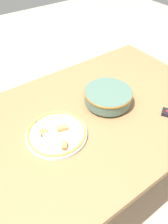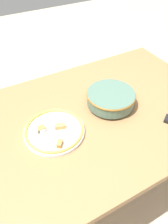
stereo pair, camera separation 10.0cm
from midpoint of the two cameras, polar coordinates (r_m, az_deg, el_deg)
The scene contains 4 objects.
ground_plane at distance 1.82m, azimuth -1.25°, elevation -18.83°, with size 8.00×8.00×0.00m, color #B7A88E.
dining_table at distance 1.25m, azimuth -1.73°, elevation -3.80°, with size 1.59×0.96×0.77m.
noodle_bowl at distance 1.24m, azimuth 4.02°, elevation 4.08°, with size 0.28×0.28×0.09m.
food_plate at distance 1.10m, azimuth -9.87°, elevation -5.60°, with size 0.31×0.31×0.04m.
Camera 1 is at (0.51, 0.68, 1.61)m, focal length 35.00 mm.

